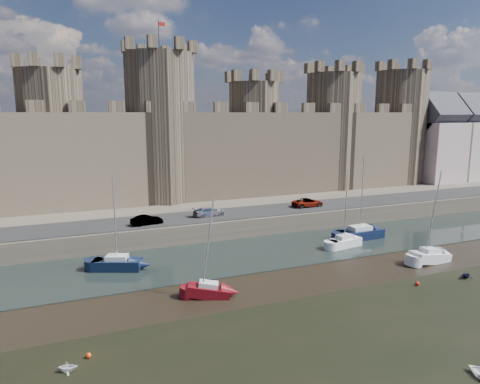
{
  "coord_description": "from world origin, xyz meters",
  "views": [
    {
      "loc": [
        -12.15,
        -20.38,
        16.39
      ],
      "look_at": [
        4.95,
        22.0,
        7.93
      ],
      "focal_mm": 32.0,
      "sensor_mm": 36.0,
      "label": 1
    }
  ],
  "objects_px": {
    "sailboat_2": "(344,241)",
    "sailboat_4": "(209,290)",
    "sailboat_1": "(117,263)",
    "car_3": "(308,203)",
    "sailboat_3": "(360,233)",
    "car_1": "(147,220)",
    "sailboat_5": "(430,256)",
    "car_2": "(209,212)"
  },
  "relations": [
    {
      "from": "car_3",
      "to": "sailboat_2",
      "type": "bearing_deg",
      "value": 169.77
    },
    {
      "from": "sailboat_3",
      "to": "sailboat_5",
      "type": "relative_size",
      "value": 1.05
    },
    {
      "from": "sailboat_2",
      "to": "sailboat_5",
      "type": "xyz_separation_m",
      "value": [
        5.61,
        -8.12,
        -0.03
      ]
    },
    {
      "from": "sailboat_1",
      "to": "sailboat_4",
      "type": "xyz_separation_m",
      "value": [
        6.91,
        -10.01,
        -0.11
      ]
    },
    {
      "from": "car_1",
      "to": "sailboat_4",
      "type": "distance_m",
      "value": 18.3
    },
    {
      "from": "sailboat_3",
      "to": "sailboat_5",
      "type": "xyz_separation_m",
      "value": [
        1.57,
        -10.31,
        -0.08
      ]
    },
    {
      "from": "car_3",
      "to": "sailboat_5",
      "type": "height_order",
      "value": "sailboat_5"
    },
    {
      "from": "sailboat_4",
      "to": "sailboat_5",
      "type": "height_order",
      "value": "sailboat_5"
    },
    {
      "from": "car_3",
      "to": "sailboat_2",
      "type": "height_order",
      "value": "sailboat_2"
    },
    {
      "from": "car_1",
      "to": "sailboat_4",
      "type": "bearing_deg",
      "value": 179.11
    },
    {
      "from": "car_1",
      "to": "sailboat_2",
      "type": "bearing_deg",
      "value": -123.08
    },
    {
      "from": "car_2",
      "to": "sailboat_2",
      "type": "bearing_deg",
      "value": -137.11
    },
    {
      "from": "car_2",
      "to": "car_1",
      "type": "bearing_deg",
      "value": 93.94
    },
    {
      "from": "sailboat_1",
      "to": "sailboat_4",
      "type": "height_order",
      "value": "sailboat_1"
    },
    {
      "from": "car_2",
      "to": "sailboat_1",
      "type": "bearing_deg",
      "value": 119.45
    },
    {
      "from": "car_3",
      "to": "sailboat_5",
      "type": "relative_size",
      "value": 0.46
    },
    {
      "from": "car_2",
      "to": "sailboat_3",
      "type": "relative_size",
      "value": 0.41
    },
    {
      "from": "sailboat_1",
      "to": "car_3",
      "type": "bearing_deg",
      "value": 40.75
    },
    {
      "from": "sailboat_4",
      "to": "sailboat_5",
      "type": "relative_size",
      "value": 0.87
    },
    {
      "from": "sailboat_3",
      "to": "car_2",
      "type": "bearing_deg",
      "value": 150.57
    },
    {
      "from": "car_2",
      "to": "sailboat_1",
      "type": "xyz_separation_m",
      "value": [
        -13.31,
        -9.51,
        -2.35
      ]
    },
    {
      "from": "car_1",
      "to": "car_2",
      "type": "height_order",
      "value": "car_2"
    },
    {
      "from": "sailboat_2",
      "to": "sailboat_3",
      "type": "height_order",
      "value": "sailboat_3"
    },
    {
      "from": "sailboat_3",
      "to": "car_3",
      "type": "bearing_deg",
      "value": 101.6
    },
    {
      "from": "car_1",
      "to": "car_2",
      "type": "distance_m",
      "value": 8.87
    },
    {
      "from": "car_3",
      "to": "sailboat_3",
      "type": "bearing_deg",
      "value": -168.89
    },
    {
      "from": "sailboat_1",
      "to": "car_2",
      "type": "bearing_deg",
      "value": 57.9
    },
    {
      "from": "car_1",
      "to": "sailboat_3",
      "type": "distance_m",
      "value": 27.77
    },
    {
      "from": "sailboat_2",
      "to": "sailboat_5",
      "type": "height_order",
      "value": "sailboat_5"
    },
    {
      "from": "sailboat_1",
      "to": "sailboat_2",
      "type": "distance_m",
      "value": 27.09
    },
    {
      "from": "car_2",
      "to": "car_3",
      "type": "relative_size",
      "value": 0.93
    },
    {
      "from": "sailboat_1",
      "to": "sailboat_5",
      "type": "xyz_separation_m",
      "value": [
        32.59,
        -10.49,
        -0.05
      ]
    },
    {
      "from": "car_1",
      "to": "sailboat_2",
      "type": "xyz_separation_m",
      "value": [
        22.41,
        -10.34,
        -2.37
      ]
    },
    {
      "from": "sailboat_4",
      "to": "car_2",
      "type": "bearing_deg",
      "value": 92.56
    },
    {
      "from": "sailboat_1",
      "to": "sailboat_4",
      "type": "bearing_deg",
      "value": -33.03
    },
    {
      "from": "sailboat_4",
      "to": "sailboat_5",
      "type": "distance_m",
      "value": 25.68
    },
    {
      "from": "car_1",
      "to": "sailboat_2",
      "type": "relative_size",
      "value": 0.41
    },
    {
      "from": "car_1",
      "to": "sailboat_1",
      "type": "bearing_deg",
      "value": 141.82
    },
    {
      "from": "car_2",
      "to": "sailboat_1",
      "type": "relative_size",
      "value": 0.45
    },
    {
      "from": "sailboat_2",
      "to": "sailboat_4",
      "type": "xyz_separation_m",
      "value": [
        -20.07,
        -7.64,
        -0.09
      ]
    },
    {
      "from": "sailboat_1",
      "to": "sailboat_5",
      "type": "distance_m",
      "value": 34.24
    },
    {
      "from": "car_1",
      "to": "sailboat_5",
      "type": "xyz_separation_m",
      "value": [
        28.02,
        -18.45,
        -2.4
      ]
    }
  ]
}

